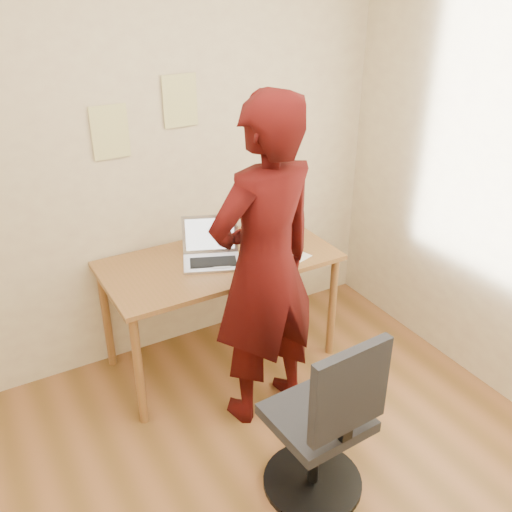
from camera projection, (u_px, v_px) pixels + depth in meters
room at (279, 295)px, 1.89m from camera, size 3.58×3.58×2.78m
desk at (220, 271)px, 3.47m from camera, size 1.40×0.70×0.74m
laptop at (211, 252)px, 3.40m from camera, size 0.42×0.40×0.24m
paper_sheet at (280, 253)px, 3.49m from camera, size 0.32×0.39×0.00m
phone at (257, 267)px, 3.33m from camera, size 0.12×0.15×0.01m
wall_note_left at (110, 132)px, 3.15m from camera, size 0.21×0.00×0.30m
wall_note_mid at (180, 101)px, 3.28m from camera, size 0.21×0.00×0.30m
wall_note_right at (273, 113)px, 3.63m from camera, size 0.18×0.00×0.24m
office_chair at (324, 431)px, 2.64m from camera, size 0.49×0.49×0.95m
person at (265, 268)px, 2.96m from camera, size 0.73×0.54×1.84m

